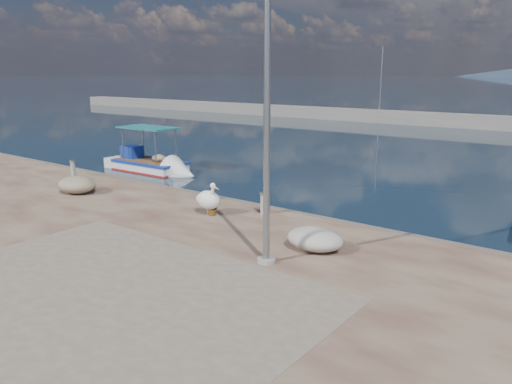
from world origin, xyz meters
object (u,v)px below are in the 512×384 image
at_px(pelican, 209,199).
at_px(lamp_post, 268,125).
at_px(boat_left, 150,167).
at_px(bollard_near, 263,202).

bearing_deg(pelican, lamp_post, -11.01).
height_order(boat_left, pelican, boat_left).
bearing_deg(lamp_post, pelican, 151.16).
bearing_deg(lamp_post, boat_left, 149.90).
xyz_separation_m(pelican, lamp_post, (3.88, -2.13, 2.77)).
relative_size(pelican, lamp_post, 0.17).
height_order(pelican, bollard_near, pelican).
height_order(pelican, lamp_post, lamp_post).
relative_size(boat_left, pelican, 4.73).
distance_m(pelican, lamp_post, 5.22).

